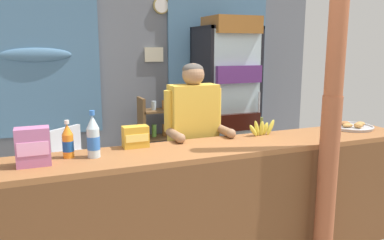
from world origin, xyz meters
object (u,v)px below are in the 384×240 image
(banana_bunch, at_px, (262,128))
(snack_box_choco_powder, at_px, (135,137))
(shopkeeper, at_px, (194,130))
(timber_post, at_px, (332,103))
(stall_counter, at_px, (234,194))
(drink_fridge, at_px, (226,94))
(pastry_tray, at_px, (351,126))
(bottle_shelf_rack, at_px, (160,140))
(plastic_lawn_chair, at_px, (75,163))
(soda_bottle_orange_soda, at_px, (68,142))
(soda_bottle_water, at_px, (93,138))
(snack_box_wafer, at_px, (33,147))

(banana_bunch, bearing_deg, snack_box_choco_powder, 178.90)
(shopkeeper, bearing_deg, timber_post, -46.14)
(stall_counter, height_order, banana_bunch, banana_bunch)
(drink_fridge, bearing_deg, pastry_tray, -72.03)
(bottle_shelf_rack, xyz_separation_m, plastic_lawn_chair, (-1.03, -0.31, -0.08))
(banana_bunch, bearing_deg, soda_bottle_orange_soda, -177.25)
(drink_fridge, relative_size, shopkeeper, 1.31)
(bottle_shelf_rack, distance_m, plastic_lawn_chair, 1.08)
(snack_box_choco_powder, bearing_deg, stall_counter, -24.07)
(soda_bottle_water, relative_size, soda_bottle_orange_soda, 1.25)
(soda_bottle_orange_soda, distance_m, pastry_tray, 2.51)
(shopkeeper, bearing_deg, snack_box_wafer, -160.68)
(plastic_lawn_chair, bearing_deg, snack_box_choco_powder, -75.49)
(timber_post, bearing_deg, snack_box_choco_powder, 157.62)
(drink_fridge, height_order, soda_bottle_orange_soda, drink_fridge)
(stall_counter, bearing_deg, soda_bottle_orange_soda, 169.96)
(drink_fridge, bearing_deg, timber_post, -94.67)
(plastic_lawn_chair, relative_size, banana_bunch, 3.18)
(timber_post, distance_m, soda_bottle_water, 1.74)
(drink_fridge, height_order, snack_box_wafer, drink_fridge)
(soda_bottle_orange_soda, xyz_separation_m, banana_bunch, (1.58, 0.08, -0.05))
(stall_counter, xyz_separation_m, soda_bottle_water, (-1.01, 0.15, 0.50))
(drink_fridge, xyz_separation_m, banana_bunch, (-0.42, -1.48, -0.11))
(soda_bottle_orange_soda, height_order, pastry_tray, soda_bottle_orange_soda)
(plastic_lawn_chair, bearing_deg, pastry_tray, -30.83)
(drink_fridge, height_order, bottle_shelf_rack, drink_fridge)
(snack_box_choco_powder, bearing_deg, snack_box_wafer, -164.27)
(drink_fridge, height_order, plastic_lawn_chair, drink_fridge)
(plastic_lawn_chair, height_order, soda_bottle_orange_soda, soda_bottle_orange_soda)
(timber_post, height_order, snack_box_wafer, timber_post)
(snack_box_choco_powder, distance_m, banana_bunch, 1.09)
(pastry_tray, bearing_deg, snack_box_choco_powder, 177.43)
(timber_post, distance_m, banana_bunch, 0.65)
(drink_fridge, relative_size, snack_box_wafer, 8.33)
(bottle_shelf_rack, relative_size, shopkeeper, 0.71)
(soda_bottle_orange_soda, relative_size, pastry_tray, 0.66)
(soda_bottle_orange_soda, bearing_deg, banana_bunch, 2.75)
(stall_counter, relative_size, timber_post, 1.21)
(timber_post, bearing_deg, stall_counter, 159.39)
(banana_bunch, bearing_deg, soda_bottle_water, -174.63)
(shopkeeper, distance_m, snack_box_wafer, 1.36)
(shopkeeper, relative_size, snack_box_wafer, 6.35)
(bottle_shelf_rack, xyz_separation_m, banana_bunch, (0.40, -1.65, 0.44))
(plastic_lawn_chair, height_order, shopkeeper, shopkeeper)
(drink_fridge, distance_m, snack_box_wafer, 2.77)
(banana_bunch, bearing_deg, stall_counter, -145.41)
(timber_post, height_order, shopkeeper, timber_post)
(snack_box_wafer, relative_size, pastry_tray, 0.62)
(snack_box_wafer, bearing_deg, shopkeeper, 19.32)
(timber_post, height_order, soda_bottle_orange_soda, timber_post)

